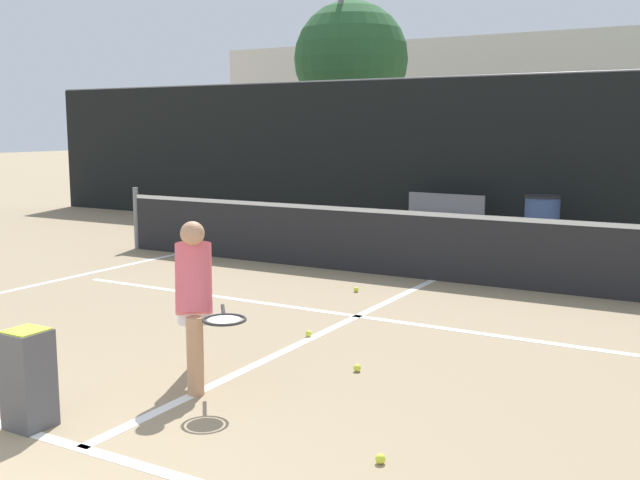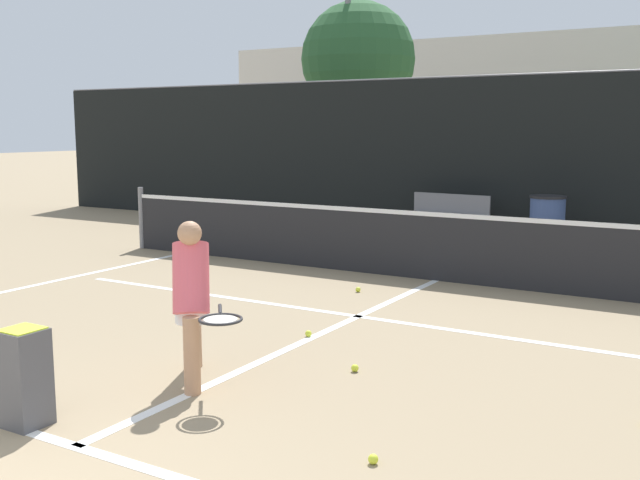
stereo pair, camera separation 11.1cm
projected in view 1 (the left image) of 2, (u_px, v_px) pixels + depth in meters
The scene contains 17 objects.
court_baseline_near at pixel (81, 448), 4.94m from camera, with size 11.00×0.10×0.01m, color white.
court_service_line at pixel (357, 316), 8.39m from camera, with size 8.25×0.10×0.01m, color white.
court_center_mark at pixel (319, 334), 7.66m from camera, with size 0.10×6.33×0.01m, color white.
court_sideline_left at pixel (24, 288), 9.88m from camera, with size 0.10×7.33×0.01m, color white.
net at pixel (434, 244), 10.29m from camera, with size 11.09×0.09×1.07m.
fence_back at pixel (522, 158), 13.88m from camera, with size 24.00×0.06×3.08m.
player_practicing at pixel (195, 297), 6.10m from camera, with size 1.07×0.88×1.37m.
tennis_ball_scattered_0 at pixel (357, 368), 6.49m from camera, with size 0.07×0.07×0.07m, color #D1E033.
tennis_ball_scattered_3 at pixel (380, 459), 4.71m from camera, with size 0.07×0.07×0.07m, color #D1E033.
tennis_ball_scattered_5 at pixel (356, 289), 9.63m from camera, with size 0.07×0.07×0.07m, color #D1E033.
tennis_ball_scattered_6 at pixel (309, 334), 7.57m from camera, with size 0.07×0.07×0.07m, color #D1E033.
ball_hopper at pixel (28, 376), 5.24m from camera, with size 0.28×0.28×0.71m.
courtside_bench at pixel (443, 215), 14.03m from camera, with size 1.57×0.49×0.86m.
trash_bin at pixel (542, 222), 12.92m from camera, with size 0.62×0.62×0.94m.
floodlight_mast at pixel (341, 7), 19.75m from camera, with size 1.10×0.24×8.22m.
tree_mid at pixel (632, 100), 20.31m from camera, with size 2.79×2.79×3.34m.
tree_east at pixel (351, 60), 20.58m from camera, with size 3.14×3.14×5.53m.
Camera 1 is at (3.70, -1.77, 2.10)m, focal length 42.00 mm.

